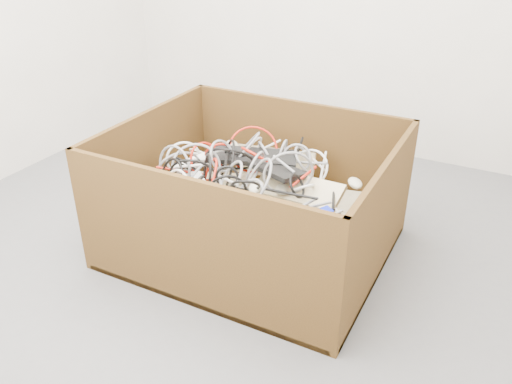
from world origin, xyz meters
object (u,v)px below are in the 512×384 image
at_px(power_strip_right, 204,191).
at_px(vga_plug, 327,211).
at_px(cardboard_box, 251,220).
at_px(power_strip_left, 203,160).

distance_m(power_strip_right, vga_plug, 0.57).
distance_m(cardboard_box, power_strip_left, 0.39).
distance_m(power_strip_left, vga_plug, 0.74).
bearing_deg(power_strip_right, power_strip_left, 161.50).
xyz_separation_m(power_strip_right, vga_plug, (0.57, 0.05, 0.02)).
distance_m(cardboard_box, power_strip_right, 0.30).
relative_size(power_strip_right, vga_plug, 5.93).
relative_size(power_strip_left, power_strip_right, 1.15).
height_order(power_strip_left, power_strip_right, power_strip_left).
distance_m(cardboard_box, vga_plug, 0.48).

